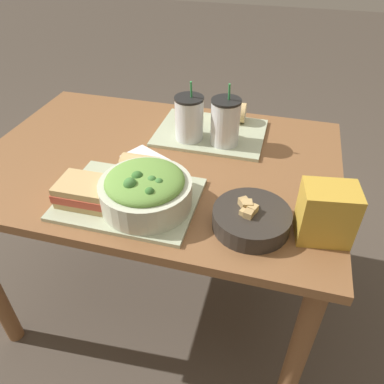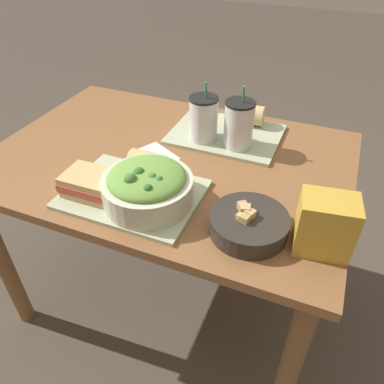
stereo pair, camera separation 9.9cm
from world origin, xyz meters
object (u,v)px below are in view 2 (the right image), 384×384
(drink_cup_dark, at_px, (203,120))
(baguette_far, at_px, (251,115))
(drink_cup_red, at_px, (239,126))
(soup_bowl, at_px, (249,223))
(baguette_near, at_px, (148,164))
(chip_bag, at_px, (325,225))
(napkin_folded, at_px, (156,155))
(sandwich_near, at_px, (91,184))
(salad_bowl, at_px, (147,186))

(drink_cup_dark, bearing_deg, baguette_far, 53.50)
(drink_cup_dark, relative_size, drink_cup_red, 0.97)
(soup_bowl, xyz_separation_m, drink_cup_red, (-0.15, 0.39, 0.06))
(baguette_near, bearing_deg, baguette_far, -25.27)
(chip_bag, bearing_deg, baguette_far, 112.46)
(drink_cup_red, distance_m, napkin_folded, 0.29)
(soup_bowl, relative_size, drink_cup_dark, 0.98)
(chip_bag, bearing_deg, baguette_near, 159.93)
(napkin_folded, bearing_deg, sandwich_near, -105.08)
(soup_bowl, distance_m, baguette_near, 0.37)
(baguette_far, height_order, chip_bag, chip_bag)
(baguette_near, bearing_deg, drink_cup_dark, -16.41)
(baguette_far, xyz_separation_m, chip_bag, (0.33, -0.54, 0.03))
(sandwich_near, height_order, chip_bag, chip_bag)
(soup_bowl, bearing_deg, napkin_folded, 148.60)
(salad_bowl, bearing_deg, sandwich_near, -170.23)
(drink_cup_red, relative_size, chip_bag, 1.43)
(sandwich_near, relative_size, chip_bag, 1.04)
(baguette_far, bearing_deg, napkin_folded, 142.44)
(drink_cup_dark, bearing_deg, napkin_folded, -126.30)
(baguette_far, bearing_deg, salad_bowl, 164.62)
(drink_cup_red, bearing_deg, soup_bowl, -69.02)
(drink_cup_red, xyz_separation_m, napkin_folded, (-0.24, -0.15, -0.09))
(baguette_far, height_order, drink_cup_dark, drink_cup_dark)
(drink_cup_red, height_order, chip_bag, drink_cup_red)
(sandwich_near, xyz_separation_m, baguette_far, (0.31, 0.58, 0.00))
(salad_bowl, height_order, chip_bag, chip_bag)
(salad_bowl, bearing_deg, drink_cup_dark, 87.66)
(salad_bowl, distance_m, drink_cup_red, 0.41)
(soup_bowl, height_order, sandwich_near, sandwich_near)
(baguette_near, distance_m, baguette_far, 0.48)
(sandwich_near, xyz_separation_m, baguette_near, (0.11, 0.15, 0.00))
(salad_bowl, relative_size, soup_bowl, 1.24)
(salad_bowl, bearing_deg, soup_bowl, -0.14)
(baguette_far, relative_size, chip_bag, 0.67)
(salad_bowl, relative_size, baguette_far, 2.50)
(baguette_near, bearing_deg, chip_bag, -102.00)
(soup_bowl, height_order, drink_cup_red, drink_cup_red)
(salad_bowl, relative_size, drink_cup_red, 1.17)
(chip_bag, bearing_deg, salad_bowl, 172.87)
(baguette_near, xyz_separation_m, baguette_far, (0.20, 0.44, 0.00))
(drink_cup_red, height_order, napkin_folded, drink_cup_red)
(drink_cup_red, bearing_deg, baguette_far, 90.23)
(soup_bowl, xyz_separation_m, baguette_near, (-0.35, 0.12, 0.02))
(chip_bag, bearing_deg, sandwich_near, 175.07)
(drink_cup_dark, xyz_separation_m, drink_cup_red, (0.13, 0.00, 0.00))
(sandwich_near, bearing_deg, baguette_far, 61.42)
(drink_cup_red, distance_m, chip_bag, 0.50)
(baguette_near, relative_size, baguette_far, 1.12)
(soup_bowl, height_order, baguette_near, baguette_near)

